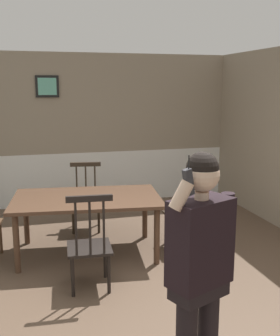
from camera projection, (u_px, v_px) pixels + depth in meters
name	position (u px, v px, depth m)	size (l,w,h in m)	color
ground_plane	(140.00, 307.00, 3.89)	(8.19, 8.19, 0.00)	brown
room_back_partition	(84.00, 133.00, 7.18)	(5.26, 0.17, 2.61)	gray
dining_table	(87.00, 203.00, 5.03)	(1.90, 1.28, 0.72)	#4C3323
chair_near_window	(86.00, 197.00, 5.96)	(0.51, 0.51, 0.96)	#2D2319
chair_by_doorway	(188.00, 213.00, 5.25)	(0.50, 0.50, 0.99)	#2D2319
chair_opposite_corner	(89.00, 245.00, 4.16)	(0.48, 0.48, 1.03)	black
person_figure	(200.00, 261.00, 2.63)	(0.52, 0.37, 1.66)	black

